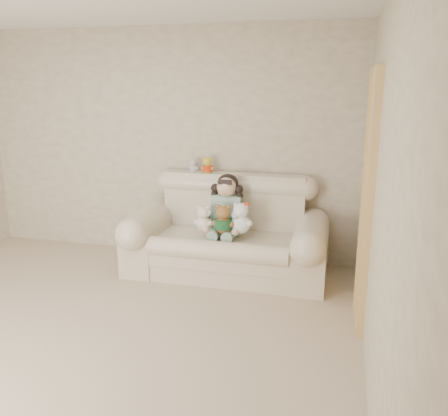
# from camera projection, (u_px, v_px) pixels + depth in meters

# --- Properties ---
(floor) EXTENTS (5.00, 5.00, 0.00)m
(floor) POSITION_uv_depth(u_px,v_px,m) (44.00, 365.00, 3.39)
(floor) COLOR tan
(floor) RESTS_ON ground
(wall_back) EXTENTS (4.50, 0.00, 4.50)m
(wall_back) POSITION_uv_depth(u_px,v_px,m) (165.00, 145.00, 5.41)
(wall_back) COLOR beige
(wall_back) RESTS_ON ground
(wall_right) EXTENTS (0.00, 5.00, 5.00)m
(wall_right) POSITION_uv_depth(u_px,v_px,m) (386.00, 211.00, 2.52)
(wall_right) COLOR beige
(wall_right) RESTS_ON ground
(sofa) EXTENTS (2.10, 0.95, 1.03)m
(sofa) POSITION_uv_depth(u_px,v_px,m) (226.00, 227.00, 4.92)
(sofa) COLOR beige
(sofa) RESTS_ON floor
(door_panel) EXTENTS (0.06, 0.90, 2.10)m
(door_panel) POSITION_uv_depth(u_px,v_px,m) (367.00, 198.00, 3.90)
(door_panel) COLOR tan
(door_panel) RESTS_ON floor
(seated_child) EXTENTS (0.43, 0.51, 0.65)m
(seated_child) POSITION_uv_depth(u_px,v_px,m) (227.00, 204.00, 4.95)
(seated_child) COLOR #25674F
(seated_child) RESTS_ON sofa
(brown_teddy) EXTENTS (0.28, 0.25, 0.36)m
(brown_teddy) POSITION_uv_depth(u_px,v_px,m) (223.00, 216.00, 4.73)
(brown_teddy) COLOR brown
(brown_teddy) RESTS_ON sofa
(white_cat) EXTENTS (0.26, 0.20, 0.39)m
(white_cat) POSITION_uv_depth(u_px,v_px,m) (241.00, 215.00, 4.73)
(white_cat) COLOR white
(white_cat) RESTS_ON sofa
(cream_teddy) EXTENTS (0.23, 0.19, 0.32)m
(cream_teddy) POSITION_uv_depth(u_px,v_px,m) (204.00, 216.00, 4.81)
(cream_teddy) COLOR silver
(cream_teddy) RESTS_ON sofa
(yellow_mini_bear) EXTENTS (0.18, 0.16, 0.22)m
(yellow_mini_bear) POSITION_uv_depth(u_px,v_px,m) (207.00, 164.00, 5.17)
(yellow_mini_bear) COLOR yellow
(yellow_mini_bear) RESTS_ON sofa
(grey_mini_plush) EXTENTS (0.12, 0.09, 0.19)m
(grey_mini_plush) POSITION_uv_depth(u_px,v_px,m) (194.00, 164.00, 5.24)
(grey_mini_plush) COLOR silver
(grey_mini_plush) RESTS_ON sofa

